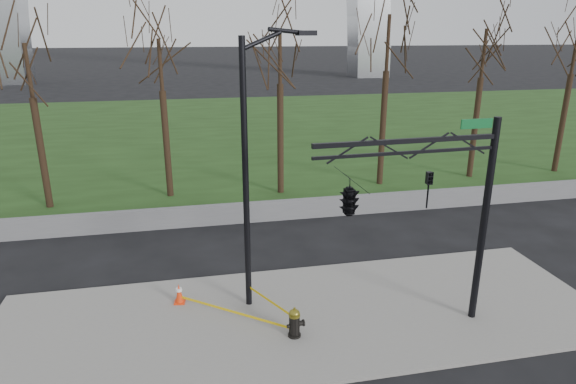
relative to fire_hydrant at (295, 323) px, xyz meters
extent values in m
plane|color=black|center=(0.48, 0.97, -0.51)|extent=(500.00, 500.00, 0.00)
cube|color=gray|center=(0.48, 0.97, -0.46)|extent=(18.00, 6.00, 0.10)
cube|color=#1E3814|center=(0.48, 30.97, -0.48)|extent=(120.00, 40.00, 0.06)
cube|color=#59595B|center=(0.48, 8.97, -0.06)|extent=(60.00, 0.30, 0.90)
cylinder|color=black|center=(-0.01, 0.00, -0.37)|extent=(0.36, 0.36, 0.06)
cylinder|color=black|center=(-0.01, 0.00, -0.09)|extent=(0.27, 0.27, 0.63)
cylinder|color=black|center=(0.21, 0.02, -0.04)|extent=(0.22, 0.19, 0.17)
cylinder|color=black|center=(-0.17, -0.01, -0.07)|extent=(0.11, 0.11, 0.11)
cylinder|color=olive|center=(-0.01, 0.00, 0.25)|extent=(0.32, 0.32, 0.06)
ellipsoid|color=olive|center=(-0.01, 0.00, 0.31)|extent=(0.29, 0.29, 0.22)
cylinder|color=olive|center=(-0.01, 0.00, 0.44)|extent=(0.06, 0.06, 0.08)
cube|color=red|center=(-3.11, 2.44, -0.39)|extent=(0.37, 0.37, 0.04)
cone|color=red|center=(-3.11, 2.44, -0.07)|extent=(0.25, 0.25, 0.60)
cylinder|color=white|center=(-3.11, 2.44, 0.04)|extent=(0.19, 0.19, 0.09)
cylinder|color=black|center=(-1.02, 1.95, 3.49)|extent=(0.18, 0.18, 8.00)
cylinder|color=black|center=(-0.50, 2.13, 7.34)|extent=(1.23, 0.53, 0.56)
cylinder|color=black|center=(0.30, 2.42, 7.59)|extent=(1.18, 0.52, 0.22)
cube|color=black|center=(0.87, 2.62, 7.54)|extent=(0.64, 0.41, 0.14)
cylinder|color=black|center=(5.33, -0.09, 2.49)|extent=(0.20, 0.20, 6.00)
cube|color=black|center=(2.83, -0.19, 4.99)|extent=(5.00, 0.32, 0.12)
cube|color=black|center=(2.83, -0.19, 4.69)|extent=(5.00, 0.28, 0.08)
cube|color=#0C5926|center=(4.73, -0.12, 5.34)|extent=(0.90, 0.08, 0.25)
imported|color=black|center=(3.53, -0.16, 3.64)|extent=(0.17, 0.21, 1.00)
imported|color=black|center=(1.33, -0.25, 3.64)|extent=(0.63, 2.50, 1.00)
cube|color=yellow|center=(-0.51, 0.97, 0.17)|extent=(1.01, 1.95, 0.08)
cube|color=yellow|center=(-1.56, 1.22, -0.20)|extent=(3.10, 2.44, 0.08)
camera|label=1|loc=(-2.56, -11.40, 7.63)|focal=30.76mm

